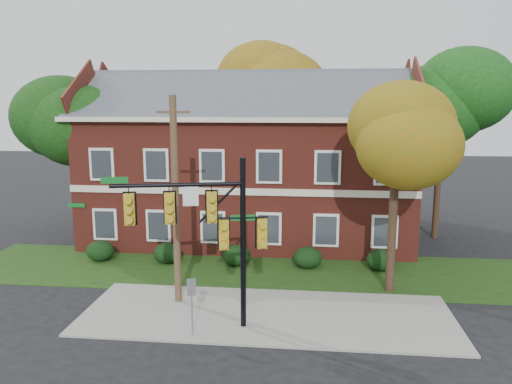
# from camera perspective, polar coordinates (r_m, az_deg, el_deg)

# --- Properties ---
(ground) EXTENTS (120.00, 120.00, 0.00)m
(ground) POSITION_cam_1_polar(r_m,az_deg,el_deg) (18.60, 0.98, -15.22)
(ground) COLOR black
(ground) RESTS_ON ground
(sidewalk) EXTENTS (14.00, 5.00, 0.08)m
(sidewalk) POSITION_cam_1_polar(r_m,az_deg,el_deg) (19.49, 1.25, -13.85)
(sidewalk) COLOR gray
(sidewalk) RESTS_ON ground
(grass_strip) EXTENTS (30.00, 6.00, 0.04)m
(grass_strip) POSITION_cam_1_polar(r_m,az_deg,el_deg) (24.13, 2.27, -9.04)
(grass_strip) COLOR #193811
(grass_strip) RESTS_ON ground
(apartment_building) EXTENTS (18.80, 8.80, 9.74)m
(apartment_building) POSITION_cam_1_polar(r_m,az_deg,el_deg) (29.03, -0.82, 4.34)
(apartment_building) COLOR maroon
(apartment_building) RESTS_ON ground
(hedge_far_left) EXTENTS (1.40, 1.26, 1.05)m
(hedge_far_left) POSITION_cam_1_polar(r_m,az_deg,el_deg) (26.72, -17.38, -6.44)
(hedge_far_left) COLOR black
(hedge_far_left) RESTS_ON ground
(hedge_left) EXTENTS (1.40, 1.26, 1.05)m
(hedge_left) POSITION_cam_1_polar(r_m,az_deg,el_deg) (25.55, -10.10, -6.89)
(hedge_left) COLOR black
(hedge_left) RESTS_ON ground
(hedge_center) EXTENTS (1.40, 1.26, 1.05)m
(hedge_center) POSITION_cam_1_polar(r_m,az_deg,el_deg) (24.83, -2.26, -7.24)
(hedge_center) COLOR black
(hedge_center) RESTS_ON ground
(hedge_right) EXTENTS (1.40, 1.26, 1.05)m
(hedge_right) POSITION_cam_1_polar(r_m,az_deg,el_deg) (24.58, 5.91, -7.47)
(hedge_right) COLOR black
(hedge_right) RESTS_ON ground
(hedge_far_right) EXTENTS (1.40, 1.26, 1.05)m
(hedge_far_right) POSITION_cam_1_polar(r_m,az_deg,el_deg) (24.84, 14.08, -7.55)
(hedge_far_right) COLOR black
(hedge_far_right) RESTS_ON ground
(tree_near_right) EXTENTS (4.50, 4.25, 8.58)m
(tree_near_right) POSITION_cam_1_polar(r_m,az_deg,el_deg) (20.96, 16.48, 6.21)
(tree_near_right) COLOR black
(tree_near_right) RESTS_ON ground
(tree_left_rear) EXTENTS (5.40, 5.10, 8.88)m
(tree_left_rear) POSITION_cam_1_polar(r_m,az_deg,el_deg) (30.58, -19.66, 7.23)
(tree_left_rear) COLOR black
(tree_left_rear) RESTS_ON ground
(tree_right_rear) EXTENTS (6.30, 5.95, 10.62)m
(tree_right_rear) POSITION_cam_1_polar(r_m,az_deg,el_deg) (30.55, 21.29, 9.84)
(tree_right_rear) COLOR black
(tree_right_rear) RESTS_ON ground
(tree_far_rear) EXTENTS (6.84, 6.46, 11.52)m
(tree_far_rear) POSITION_cam_1_polar(r_m,az_deg,el_deg) (36.58, 2.80, 11.62)
(tree_far_rear) COLOR black
(tree_far_rear) RESTS_ON ground
(traffic_signal) EXTENTS (5.41, 1.39, 6.16)m
(traffic_signal) POSITION_cam_1_polar(r_m,az_deg,el_deg) (17.10, -5.20, -3.93)
(traffic_signal) COLOR gray
(traffic_signal) RESTS_ON ground
(utility_pole) EXTENTS (1.29, 0.28, 8.26)m
(utility_pole) POSITION_cam_1_polar(r_m,az_deg,el_deg) (19.68, -9.17, -1.03)
(utility_pole) COLOR brown
(utility_pole) RESTS_ON ground
(sign_post) EXTENTS (0.31, 0.10, 2.12)m
(sign_post) POSITION_cam_1_polar(r_m,az_deg,el_deg) (17.47, -7.37, -11.91)
(sign_post) COLOR slate
(sign_post) RESTS_ON ground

